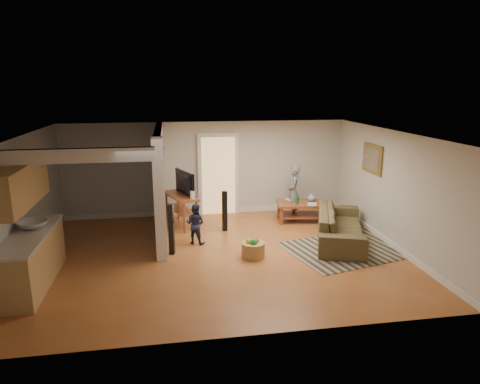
% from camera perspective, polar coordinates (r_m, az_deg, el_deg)
% --- Properties ---
extents(ground, '(7.50, 7.50, 0.00)m').
position_cam_1_polar(ground, '(9.00, -2.55, -8.35)').
color(ground, brown).
rests_on(ground, ground).
extents(room_shell, '(7.54, 6.02, 2.52)m').
position_cam_1_polar(room_shell, '(8.91, -9.80, 1.07)').
color(room_shell, '#BBB9B3').
rests_on(room_shell, ground).
extents(area_rug, '(2.93, 2.43, 0.01)m').
position_cam_1_polar(area_rug, '(9.57, 14.22, -7.34)').
color(area_rug, black).
rests_on(area_rug, ground).
extents(sofa, '(1.74, 2.66, 0.72)m').
position_cam_1_polar(sofa, '(10.01, 13.13, -6.34)').
color(sofa, '#413B20').
rests_on(sofa, ground).
extents(coffee_table, '(1.36, 0.91, 0.75)m').
position_cam_1_polar(coffee_table, '(11.14, 8.33, -1.91)').
color(coffee_table, brown).
rests_on(coffee_table, ground).
extents(tv_console, '(0.91, 1.36, 1.09)m').
position_cam_1_polar(tv_console, '(10.65, -7.85, -0.76)').
color(tv_console, brown).
rests_on(tv_console, ground).
extents(speaker_left, '(0.13, 0.13, 1.08)m').
position_cam_1_polar(speaker_left, '(8.96, -9.14, -4.94)').
color(speaker_left, black).
rests_on(speaker_left, ground).
extents(speaker_right, '(0.13, 0.13, 0.99)m').
position_cam_1_polar(speaker_right, '(10.26, -2.05, -2.55)').
color(speaker_right, black).
rests_on(speaker_right, ground).
extents(toy_basket, '(0.48, 0.48, 0.42)m').
position_cam_1_polar(toy_basket, '(8.82, 1.76, -7.59)').
color(toy_basket, '#A98E49').
rests_on(toy_basket, ground).
extents(child, '(0.44, 0.58, 1.41)m').
position_cam_1_polar(child, '(11.43, 7.01, -3.48)').
color(child, slate).
rests_on(child, ground).
extents(toddler, '(0.55, 0.51, 0.90)m').
position_cam_1_polar(toddler, '(9.67, -5.91, -6.79)').
color(toddler, '#1E233E').
rests_on(toddler, ground).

